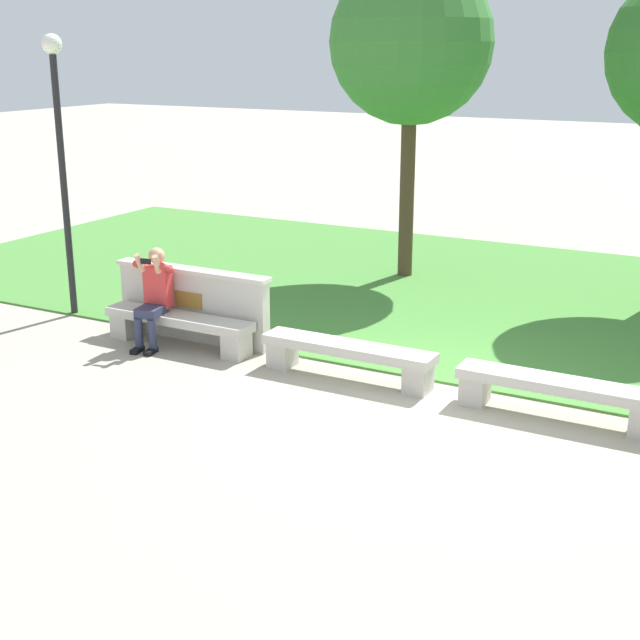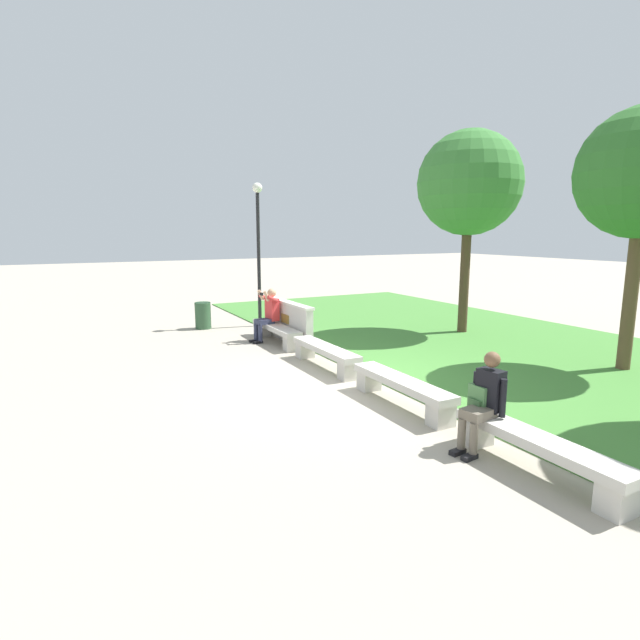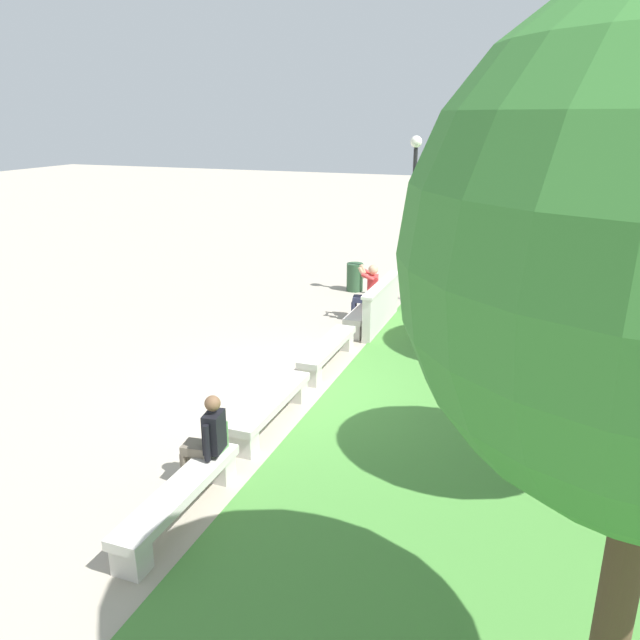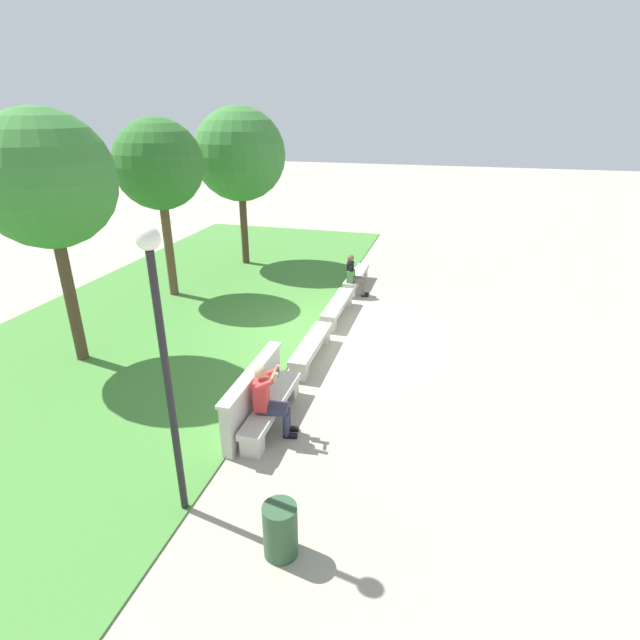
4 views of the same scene
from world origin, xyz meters
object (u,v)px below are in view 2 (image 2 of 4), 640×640
person_photographer (268,312)px  person_distant (485,399)px  lamp_post (258,234)px  bench_mid (401,387)px  backpack (481,399)px  tree_behind_wall (469,184)px  bench_main (276,331)px  bench_far (538,449)px  bench_near (325,353)px  trash_bin (203,315)px

person_photographer → person_distant: size_ratio=1.05×
person_distant → lamp_post: size_ratio=0.31×
lamp_post → bench_mid: bearing=-3.6°
backpack → tree_behind_wall: bearing=138.2°
bench_main → bench_mid: 5.08m
bench_far → lamp_post: bearing=177.3°
bench_mid → lamp_post: bearing=176.4°
bench_near → tree_behind_wall: size_ratio=0.42×
bench_near → bench_far: same height
bench_near → person_photographer: (-2.86, -0.08, 0.43)m
bench_near → backpack: bearing=-0.1°
bench_near → bench_mid: (2.54, 0.00, 0.00)m
bench_near → lamp_post: (-4.85, 0.46, 2.32)m
trash_bin → bench_main: bearing=22.6°
bench_mid → backpack: (1.66, -0.01, 0.32)m
bench_mid → bench_far: (2.54, 0.00, 0.00)m
bench_main → backpack: 6.74m
bench_mid → trash_bin: bearing=-171.8°
bench_near → backpack: size_ratio=5.15×
bench_mid → lamp_post: (-7.39, 0.46, 2.32)m
backpack → tree_behind_wall: (-5.57, 4.98, 3.30)m
bench_main → backpack: (6.73, -0.01, 0.32)m
bench_main → bench_mid: same height
bench_main → person_photographer: bearing=-166.7°
bench_main → bench_far: bearing=0.0°
person_photographer → tree_behind_wall: size_ratio=0.25×
bench_near → bench_mid: 2.54m
bench_main → lamp_post: 3.31m
trash_bin → lamp_post: 2.77m
person_photographer → backpack: size_ratio=3.08×
tree_behind_wall → lamp_post: size_ratio=1.31×
bench_near → trash_bin: trash_bin is taller
bench_main → bench_near: size_ratio=1.00×
bench_main → person_photographer: size_ratio=1.67×
bench_main → bench_near: same height
person_distant → trash_bin: person_distant is taller
person_photographer → person_distant: person_photographer is taller
bench_near → bench_far: size_ratio=1.00×
person_photographer → bench_main: bearing=13.3°
bench_far → person_photographer: (-7.94, -0.08, 0.43)m
person_photographer → trash_bin: bearing=-156.3°
bench_main → trash_bin: trash_bin is taller
bench_main → bench_mid: (5.08, 0.00, 0.00)m
person_distant → bench_far: bearing=4.9°
bench_mid → tree_behind_wall: bearing=128.2°
person_distant → backpack: person_distant is taller
bench_main → person_photographer: 0.54m
bench_main → trash_bin: size_ratio=2.94×
trash_bin → lamp_post: (0.36, 1.57, 2.26)m
person_distant → lamp_post: 9.38m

